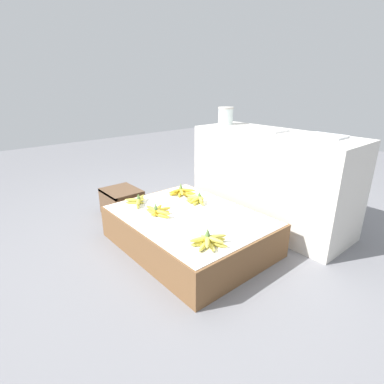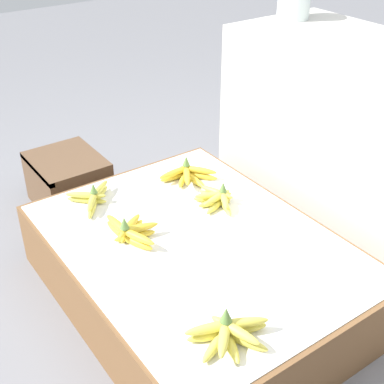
# 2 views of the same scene
# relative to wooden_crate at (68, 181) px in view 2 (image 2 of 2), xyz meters

# --- Properties ---
(ground_plane) EXTENTS (10.00, 10.00, 0.00)m
(ground_plane) POSITION_rel_wooden_crate_xyz_m (0.90, 0.12, -0.13)
(ground_plane) COLOR slate
(display_platform) EXTENTS (1.21, 0.91, 0.27)m
(display_platform) POSITION_rel_wooden_crate_xyz_m (0.90, 0.12, 0.01)
(display_platform) COLOR brown
(display_platform) RESTS_ON ground_plane
(back_vendor_table) EXTENTS (1.45, 0.57, 0.84)m
(back_vendor_table) POSITION_rel_wooden_crate_xyz_m (1.02, 0.97, 0.29)
(back_vendor_table) COLOR beige
(back_vendor_table) RESTS_ON ground_plane
(wooden_crate) EXTENTS (0.37, 0.31, 0.26)m
(wooden_crate) POSITION_rel_wooden_crate_xyz_m (0.00, 0.00, 0.00)
(wooden_crate) COLOR brown
(wooden_crate) RESTS_ON ground_plane
(banana_bunch_front_left) EXTENTS (0.20, 0.20, 0.09)m
(banana_bunch_front_left) POSITION_rel_wooden_crate_xyz_m (0.45, -0.08, 0.17)
(banana_bunch_front_left) COLOR gold
(banana_bunch_front_left) RESTS_ON display_platform
(banana_bunch_front_midleft) EXTENTS (0.26, 0.17, 0.10)m
(banana_bunch_front_midleft) POSITION_rel_wooden_crate_xyz_m (0.74, -0.07, 0.17)
(banana_bunch_front_midleft) COLOR gold
(banana_bunch_front_midleft) RESTS_ON display_platform
(banana_bunch_front_right) EXTENTS (0.18, 0.25, 0.11)m
(banana_bunch_front_right) POSITION_rel_wooden_crate_xyz_m (1.33, -0.08, 0.17)
(banana_bunch_front_right) COLOR #DBCC4C
(banana_bunch_front_right) RESTS_ON display_platform
(banana_bunch_middle_left) EXTENTS (0.18, 0.24, 0.10)m
(banana_bunch_middle_left) POSITION_rel_wooden_crate_xyz_m (0.52, 0.34, 0.17)
(banana_bunch_middle_left) COLOR gold
(banana_bunch_middle_left) RESTS_ON display_platform
(banana_bunch_middle_midleft) EXTENTS (0.23, 0.16, 0.10)m
(banana_bunch_middle_midleft) POSITION_rel_wooden_crate_xyz_m (0.74, 0.33, 0.17)
(banana_bunch_middle_midleft) COLOR #DBCC4C
(banana_bunch_middle_midleft) RESTS_ON display_platform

